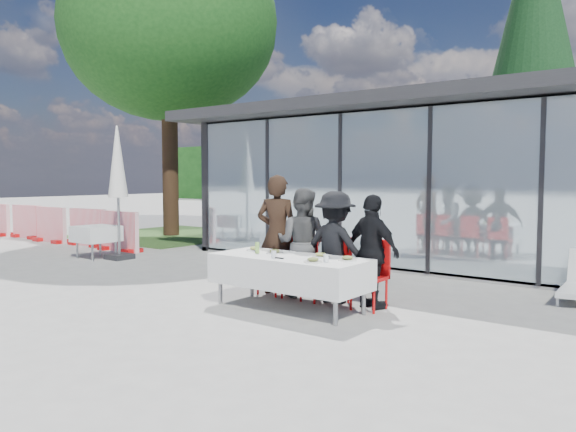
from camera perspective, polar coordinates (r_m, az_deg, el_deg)
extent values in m
plane|color=#9D9B95|center=(8.07, -4.62, -9.33)|extent=(90.00, 90.00, 0.00)
cube|color=gray|center=(14.31, 24.05, -3.61)|extent=(14.00, 8.00, 0.10)
cube|color=black|center=(18.02, 27.10, 2.74)|extent=(14.00, 0.20, 3.20)
cube|color=black|center=(17.16, 1.18, 3.13)|extent=(0.20, 8.00, 3.20)
cube|color=silver|center=(10.38, 19.14, 2.35)|extent=(13.60, 0.06, 3.10)
cube|color=#2D2D30|center=(13.89, 24.04, 9.69)|extent=(14.80, 8.80, 0.24)
cube|color=#262628|center=(14.09, -8.12, 2.91)|extent=(0.08, 0.10, 3.10)
cube|color=#262628|center=(12.78, -2.02, 2.83)|extent=(0.08, 0.10, 3.10)
cube|color=#262628|center=(11.64, 5.39, 2.70)|extent=(0.08, 0.10, 3.10)
cube|color=#262628|center=(10.73, 14.21, 2.49)|extent=(0.08, 0.10, 3.10)
cube|color=#262628|center=(10.12, 24.37, 2.17)|extent=(0.08, 0.10, 3.10)
cube|color=#B60C0D|center=(13.68, 12.36, -2.01)|extent=(0.45, 0.45, 0.90)
cube|color=#B60C0D|center=(13.58, 19.00, -2.17)|extent=(0.45, 0.45, 0.90)
cube|color=#133C13|center=(48.87, -8.67, 4.35)|extent=(6.50, 2.00, 4.40)
cube|color=#133C13|center=(43.45, -1.33, 4.45)|extent=(6.50, 2.00, 4.40)
cube|color=#133C13|center=(38.93, 7.90, 4.46)|extent=(6.50, 2.00, 4.40)
cube|color=#133C13|center=(35.65, 19.17, 4.33)|extent=(6.50, 2.00, 4.40)
cube|color=silver|center=(7.90, 0.10, -5.62)|extent=(2.26, 0.96, 0.42)
cylinder|color=gray|center=(8.32, -6.90, -6.45)|extent=(0.06, 0.06, 0.71)
cylinder|color=gray|center=(7.09, 4.85, -8.27)|extent=(0.06, 0.06, 0.71)
cylinder|color=gray|center=(8.82, -3.69, -5.83)|extent=(0.06, 0.06, 0.71)
cylinder|color=gray|center=(7.67, 7.70, -7.34)|extent=(0.06, 0.06, 0.71)
imported|color=black|center=(8.93, -1.08, -1.87)|extent=(0.87, 0.87, 1.89)
cube|color=#B60C0D|center=(8.92, -1.45, -5.09)|extent=(0.44, 0.44, 0.05)
cube|color=#B60C0D|center=(9.04, -0.65, -3.37)|extent=(0.44, 0.04, 0.55)
cylinder|color=#B60C0D|center=(8.94, -3.08, -6.61)|extent=(0.04, 0.04, 0.43)
cylinder|color=#B60C0D|center=(8.71, -1.27, -6.88)|extent=(0.04, 0.04, 0.43)
cylinder|color=#B60C0D|center=(9.21, -1.61, -6.29)|extent=(0.04, 0.04, 0.43)
cylinder|color=#B60C0D|center=(8.99, 0.18, -6.54)|extent=(0.04, 0.04, 0.43)
imported|color=#535353|center=(8.65, 1.43, -2.76)|extent=(1.01, 1.01, 1.68)
cube|color=#B60C0D|center=(8.63, 1.06, -5.40)|extent=(0.44, 0.44, 0.05)
cube|color=#B60C0D|center=(8.75, 1.84, -3.62)|extent=(0.44, 0.04, 0.55)
cylinder|color=#B60C0D|center=(8.63, -0.63, -6.98)|extent=(0.04, 0.04, 0.43)
cylinder|color=#B60C0D|center=(8.42, 1.32, -7.26)|extent=(0.04, 0.04, 0.43)
cylinder|color=#B60C0D|center=(8.91, 0.82, -6.63)|extent=(0.04, 0.04, 0.43)
cylinder|color=#B60C0D|center=(8.71, 2.73, -6.89)|extent=(0.04, 0.04, 0.43)
imported|color=black|center=(8.31, 4.80, -3.17)|extent=(1.07, 1.07, 1.65)
cube|color=#B60C0D|center=(8.29, 4.44, -5.81)|extent=(0.44, 0.44, 0.05)
cube|color=#B60C0D|center=(8.41, 5.20, -3.94)|extent=(0.44, 0.04, 0.55)
cylinder|color=#B60C0D|center=(8.28, 2.69, -7.46)|extent=(0.04, 0.04, 0.43)
cylinder|color=#B60C0D|center=(8.09, 4.81, -7.75)|extent=(0.04, 0.04, 0.43)
cylinder|color=#B60C0D|center=(8.57, 4.08, -7.07)|extent=(0.04, 0.04, 0.43)
cylinder|color=#B60C0D|center=(8.38, 6.15, -7.33)|extent=(0.04, 0.04, 0.43)
imported|color=black|center=(7.99, 8.58, -3.60)|extent=(1.16, 1.16, 1.62)
cube|color=#B60C0D|center=(7.97, 8.22, -6.23)|extent=(0.44, 0.44, 0.05)
cube|color=#B60C0D|center=(8.10, 8.94, -4.28)|extent=(0.44, 0.04, 0.55)
cylinder|color=#B60C0D|center=(7.95, 6.42, -7.97)|extent=(0.04, 0.04, 0.43)
cylinder|color=#B60C0D|center=(7.77, 8.72, -8.26)|extent=(0.04, 0.04, 0.43)
cylinder|color=#B60C0D|center=(8.25, 7.73, -7.53)|extent=(0.04, 0.04, 0.43)
cylinder|color=#B60C0D|center=(8.08, 9.96, -7.80)|extent=(0.04, 0.04, 0.43)
cylinder|color=silver|center=(8.46, -3.41, -3.49)|extent=(0.25, 0.25, 0.01)
ellipsoid|color=#CEB352|center=(8.46, -3.41, -3.26)|extent=(0.15, 0.15, 0.05)
cylinder|color=silver|center=(8.12, -1.35, -3.80)|extent=(0.25, 0.25, 0.01)
ellipsoid|color=#406024|center=(8.12, -1.35, -3.56)|extent=(0.15, 0.15, 0.05)
cylinder|color=silver|center=(7.78, 3.34, -4.15)|extent=(0.25, 0.25, 0.01)
ellipsoid|color=#CEB352|center=(7.78, 3.34, -3.90)|extent=(0.15, 0.15, 0.05)
cylinder|color=silver|center=(7.49, 6.05, -4.48)|extent=(0.25, 0.25, 0.01)
ellipsoid|color=#406024|center=(7.48, 6.06, -4.23)|extent=(0.15, 0.15, 0.05)
cylinder|color=silver|center=(7.31, 2.55, -4.67)|extent=(0.25, 0.25, 0.01)
ellipsoid|color=#406024|center=(7.31, 2.55, -4.41)|extent=(0.15, 0.15, 0.05)
cylinder|color=#84B84C|center=(8.17, -3.14, -3.24)|extent=(0.06, 0.06, 0.16)
cylinder|color=silver|center=(7.69, -1.45, -3.92)|extent=(0.07, 0.07, 0.10)
cylinder|color=silver|center=(7.36, 3.87, -4.28)|extent=(0.07, 0.07, 0.10)
cube|color=black|center=(7.64, -0.91, -4.29)|extent=(0.14, 0.03, 0.01)
cube|color=silver|center=(13.56, -18.91, -1.71)|extent=(0.86, 0.86, 0.36)
cylinder|color=gray|center=(13.67, -20.64, -2.55)|extent=(0.05, 0.05, 0.72)
cylinder|color=gray|center=(13.17, -19.26, -2.76)|extent=(0.05, 0.05, 0.72)
cylinder|color=gray|center=(14.00, -18.55, -2.36)|extent=(0.05, 0.05, 0.72)
cylinder|color=gray|center=(13.50, -17.13, -2.55)|extent=(0.05, 0.05, 0.72)
cube|color=black|center=(13.27, -16.75, -3.96)|extent=(0.50, 0.50, 0.12)
cylinder|color=gray|center=(13.16, -16.86, 1.61)|extent=(0.06, 0.06, 2.70)
cone|color=silver|center=(13.15, -16.94, 5.32)|extent=(0.44, 0.44, 1.60)
cube|color=red|center=(14.65, -16.76, -1.49)|extent=(1.40, 0.12, 1.00)
cube|color=#B60C0D|center=(15.11, -17.83, -3.07)|extent=(0.30, 0.45, 0.10)
cube|color=#B60C0D|center=(14.30, -15.55, -3.42)|extent=(0.30, 0.45, 0.10)
cube|color=red|center=(16.06, -19.66, -1.09)|extent=(1.40, 0.22, 1.00)
cube|color=#B60C0D|center=(16.52, -20.56, -2.54)|extent=(0.30, 0.45, 0.10)
cube|color=#B60C0D|center=(15.69, -18.63, -2.83)|extent=(0.30, 0.45, 0.10)
cube|color=red|center=(17.35, -22.94, -0.81)|extent=(1.40, 0.12, 1.00)
cube|color=#B60C0D|center=(17.82, -23.69, -2.17)|extent=(0.30, 0.45, 0.10)
cube|color=#B60C0D|center=(16.96, -22.06, -2.42)|extent=(0.30, 0.45, 0.10)
cube|color=red|center=(18.82, -24.94, -0.52)|extent=(1.40, 0.22, 1.00)
cube|color=#B60C0D|center=(19.30, -25.59, -1.77)|extent=(0.30, 0.45, 0.10)
cube|color=#B60C0D|center=(18.42, -24.18, -1.99)|extent=(0.30, 0.45, 0.10)
cube|color=#B60C0D|center=(19.77, -26.76, -1.68)|extent=(0.30, 0.45, 0.10)
cylinder|color=silver|center=(9.02, 25.69, -7.84)|extent=(0.04, 0.04, 0.14)
cylinder|color=silver|center=(10.09, 26.99, -6.66)|extent=(0.04, 0.04, 0.14)
cylinder|color=#382316|center=(18.16, -11.87, 4.99)|extent=(0.50, 0.50, 4.40)
ellipsoid|color=#133C13|center=(18.74, -12.07, 18.25)|extent=(7.04, 6.40, 5.76)
cylinder|color=#382316|center=(19.43, 23.29, 1.14)|extent=(0.44, 0.44, 2.00)
cone|color=black|center=(19.85, 23.70, 15.71)|extent=(4.00, 4.00, 9.00)
cube|color=#385926|center=(18.25, -11.77, -1.90)|extent=(5.00, 5.00, 0.02)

